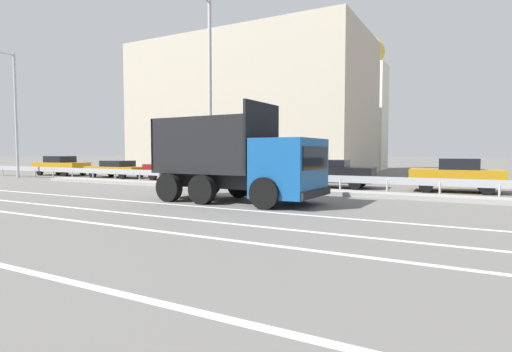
{
  "coord_description": "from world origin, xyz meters",
  "views": [
    {
      "loc": [
        8.43,
        -13.87,
        1.84
      ],
      "look_at": [
        0.41,
        0.78,
        0.84
      ],
      "focal_mm": 28.0,
      "sensor_mm": 36.0,
      "label": 1
    }
  ],
  "objects": [
    {
      "name": "ground_plane",
      "position": [
        0.0,
        0.0,
        0.0
      ],
      "size": [
        320.0,
        320.0,
        0.0
      ],
      "primitive_type": "plane",
      "color": "#605E5B"
    },
    {
      "name": "lane_strip_0",
      "position": [
        0.66,
        -3.05,
        0.0
      ],
      "size": [
        56.48,
        0.16,
        0.01
      ],
      "primitive_type": "cube",
      "color": "silver",
      "rests_on": "ground_plane"
    },
    {
      "name": "lane_strip_1",
      "position": [
        0.66,
        -5.27,
        0.0
      ],
      "size": [
        56.48,
        0.16,
        0.01
      ],
      "primitive_type": "cube",
      "color": "silver",
      "rests_on": "ground_plane"
    },
    {
      "name": "lane_strip_2",
      "position": [
        0.66,
        -6.91,
        0.0
      ],
      "size": [
        56.48,
        0.16,
        0.01
      ],
      "primitive_type": "cube",
      "color": "silver",
      "rests_on": "ground_plane"
    },
    {
      "name": "median_island",
      "position": [
        0.0,
        2.81,
        0.09
      ],
      "size": [
        31.07,
        1.1,
        0.18
      ],
      "primitive_type": "cube",
      "color": "gray",
      "rests_on": "ground_plane"
    },
    {
      "name": "median_guardrail",
      "position": [
        -0.0,
        3.85,
        0.57
      ],
      "size": [
        56.48,
        0.09,
        0.78
      ],
      "color": "#9EA0A5",
      "rests_on": "ground_plane"
    },
    {
      "name": "dump_truck",
      "position": [
        1.41,
        -1.26,
        1.24
      ],
      "size": [
        6.42,
        2.91,
        3.6
      ],
      "rotation": [
        0.0,
        0.0,
        -1.59
      ],
      "color": "#144C8C",
      "rests_on": "ground_plane"
    },
    {
      "name": "median_road_sign",
      "position": [
        -4.57,
        2.81,
        1.19
      ],
      "size": [
        0.76,
        0.16,
        2.25
      ],
      "color": "white",
      "rests_on": "ground_plane"
    },
    {
      "name": "street_lamp_0",
      "position": [
        -20.04,
        2.63,
        4.91
      ],
      "size": [
        0.71,
        2.53,
        8.78
      ],
      "color": "#ADADB2",
      "rests_on": "ground_plane"
    },
    {
      "name": "street_lamp_1",
      "position": [
        -3.36,
        2.71,
        5.19
      ],
      "size": [
        0.71,
        2.04,
        9.46
      ],
      "color": "#ADADB2",
      "rests_on": "ground_plane"
    },
    {
      "name": "parked_car_0",
      "position": [
        -20.33,
        6.41,
        0.77
      ],
      "size": [
        4.75,
        1.99,
        1.53
      ],
      "rotation": [
        0.0,
        0.0,
        -1.53
      ],
      "color": "#B27A14",
      "rests_on": "ground_plane"
    },
    {
      "name": "parked_car_1",
      "position": [
        -14.28,
        6.57,
        0.65
      ],
      "size": [
        4.82,
        1.89,
        1.23
      ],
      "rotation": [
        0.0,
        0.0,
        1.58
      ],
      "color": "#B27A14",
      "rests_on": "ground_plane"
    },
    {
      "name": "parked_car_2",
      "position": [
        -8.71,
        6.71,
        0.75
      ],
      "size": [
        4.54,
        2.01,
        1.43
      ],
      "rotation": [
        0.0,
        0.0,
        1.59
      ],
      "color": "maroon",
      "rests_on": "ground_plane"
    },
    {
      "name": "parked_car_3",
      "position": [
        -3.3,
        6.7,
        0.72
      ],
      "size": [
        4.98,
        2.1,
        1.45
      ],
      "rotation": [
        0.0,
        0.0,
        1.64
      ],
      "color": "silver",
      "rests_on": "ground_plane"
    },
    {
      "name": "parked_car_4",
      "position": [
        1.98,
        6.22,
        0.75
      ],
      "size": [
        4.27,
        2.01,
        1.45
      ],
      "rotation": [
        0.0,
        0.0,
        -1.5
      ],
      "color": "black",
      "rests_on": "ground_plane"
    },
    {
      "name": "parked_car_5",
      "position": [
        7.71,
        6.67,
        0.78
      ],
      "size": [
        4.02,
        2.2,
        1.55
      ],
      "rotation": [
        0.0,
        0.0,
        1.63
      ],
      "color": "#B27A14",
      "rests_on": "ground_plane"
    },
    {
      "name": "background_building_0",
      "position": [
        -9.52,
        18.02,
        5.81
      ],
      "size": [
        20.5,
        11.0,
        11.62
      ],
      "primitive_type": "cube",
      "color": "#B7AD99",
      "rests_on": "ground_plane"
    },
    {
      "name": "church_tower",
      "position": [
        -1.62,
        29.21,
        6.81
      ],
      "size": [
        3.6,
        3.6,
        14.79
      ],
      "color": "silver",
      "rests_on": "ground_plane"
    }
  ]
}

